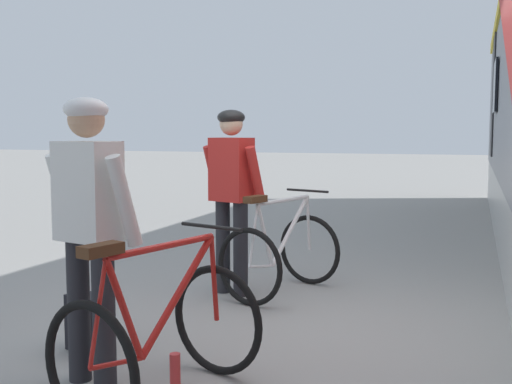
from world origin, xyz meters
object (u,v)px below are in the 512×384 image
cyclist_near_in_white (89,215)px  water_bottle_near_the_bikes (175,371)px  bicycle_far_white (281,253)px  cyclist_far_in_red (232,185)px  backpack_on_platform (87,322)px  bicycle_near_red (160,334)px

cyclist_near_in_white → water_bottle_near_the_bikes: bearing=11.7°
cyclist_near_in_white → bicycle_far_white: (0.47, 2.44, -0.65)m
cyclist_far_in_red → backpack_on_platform: 2.03m
cyclist_far_in_red → cyclist_near_in_white: bearing=-90.5°
bicycle_far_white → water_bottle_near_the_bikes: bearing=-89.1°
bicycle_far_white → water_bottle_near_the_bikes: bicycle_far_white is taller
bicycle_far_white → water_bottle_near_the_bikes: 2.35m
cyclist_near_in_white → cyclist_far_in_red: (0.02, 2.31, 0.00)m
cyclist_near_in_white → bicycle_far_white: size_ratio=1.43×
cyclist_near_in_white → bicycle_far_white: 2.57m
bicycle_near_red → bicycle_far_white: size_ratio=1.00×
bicycle_far_white → water_bottle_near_the_bikes: size_ratio=5.73×
bicycle_near_red → water_bottle_near_the_bikes: bearing=91.8°
bicycle_far_white → bicycle_near_red: bearing=-89.0°
backpack_on_platform → cyclist_far_in_red: bearing=93.0°
water_bottle_near_the_bikes → bicycle_near_red: bearing=-88.2°
backpack_on_platform → cyclist_near_in_white: bearing=-37.1°
bicycle_near_red → backpack_on_platform: bicycle_near_red is taller
cyclist_far_in_red → backpack_on_platform: bearing=-102.8°
cyclist_far_in_red → bicycle_near_red: size_ratio=1.44×
bicycle_near_red → backpack_on_platform: bearing=146.2°
bicycle_near_red → bicycle_far_white: same height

